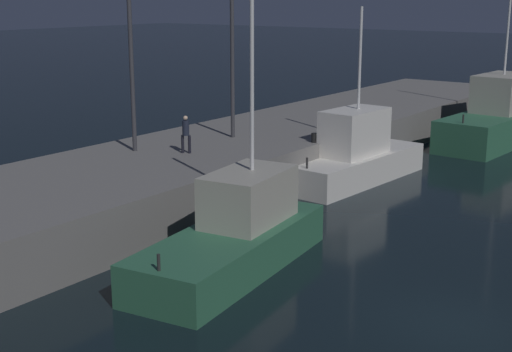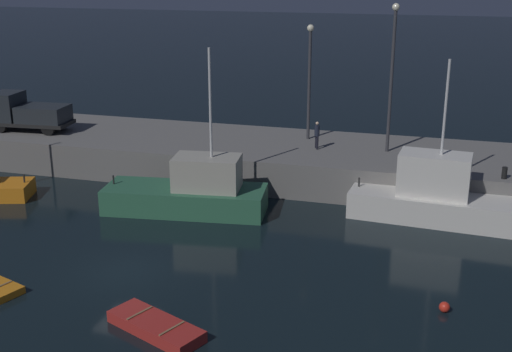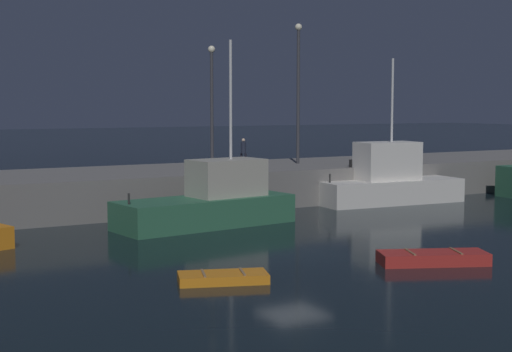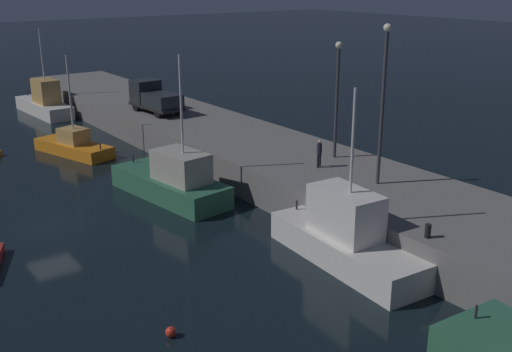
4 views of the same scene
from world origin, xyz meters
name	(u,v)px [view 1 (image 1 of 4)]	position (x,y,z in m)	size (l,w,h in m)	color
ground_plane	(451,327)	(0.00, 0.00, 0.00)	(320.00, 320.00, 0.00)	black
pier_quay	(84,202)	(0.00, 15.31, 1.06)	(78.41, 8.51, 2.12)	slate
fishing_trawler_red	(502,118)	(27.42, 7.50, 1.48)	(13.10, 4.26, 11.34)	#2D6647
fishing_boat_blue	(236,235)	(0.11, 7.75, 1.13)	(9.11, 4.11, 8.96)	#2D6647
fishing_trawler_green	(355,156)	(12.92, 10.11, 1.29)	(9.11, 3.39, 8.53)	silver
lamp_post_west	(131,56)	(4.65, 17.05, 6.43)	(0.44, 0.44, 7.30)	#38383D
lamp_post_east	(232,35)	(9.89, 15.43, 7.18)	(0.44, 0.44, 8.75)	#38383D
dockworker	(186,132)	(5.66, 14.82, 3.09)	(0.41, 0.42, 1.71)	black
bollard_west	(360,121)	(16.37, 11.72, 2.44)	(0.28, 0.28, 0.64)	black
bollard_central	(314,138)	(11.14, 11.43, 2.35)	(0.28, 0.28, 0.46)	black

